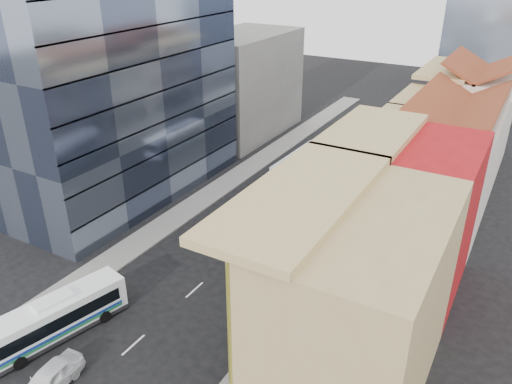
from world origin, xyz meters
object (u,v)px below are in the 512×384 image
Objects in this scene: office_tower at (112,53)px; bus_right at (318,224)px; sedan_left at (49,379)px; shophouse_tan at (359,308)px; bus_left_near at (56,317)px; bus_left_far at (300,165)px.

office_tower is 26.03m from bus_right.
office_tower is at bearing 119.08° from sedan_left.
shophouse_tan is at bearing -24.30° from office_tower.
bus_left_near is 22.80m from bus_right.
bus_left_far is at bearing 39.59° from office_tower.
office_tower is 2.97× the size of bus_left_far.
bus_left_far is at bearing 98.16° from bus_left_near.
bus_right is at bearing 1.00° from office_tower.
office_tower is 3.05× the size of bus_left_near.
shophouse_tan is at bearing -56.85° from bus_left_far.
bus_left_near is 4.93m from sedan_left.
sedan_left is (3.34, -3.54, -0.79)m from bus_left_near.
bus_right is at bearing -56.08° from bus_left_far.
shophouse_tan is 19.06m from sedan_left.
office_tower is at bearing 134.69° from bus_left_near.
bus_left_far is at bearing 135.46° from bus_right.
shophouse_tan is 1.16× the size of bus_right.
bus_left_far is 14.16m from bus_right.
office_tower reaches higher than bus_left_far.
office_tower is 2.50× the size of bus_right.
bus_left_far is 35.73m from sedan_left.
bus_left_near is 2.13× the size of sedan_left.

